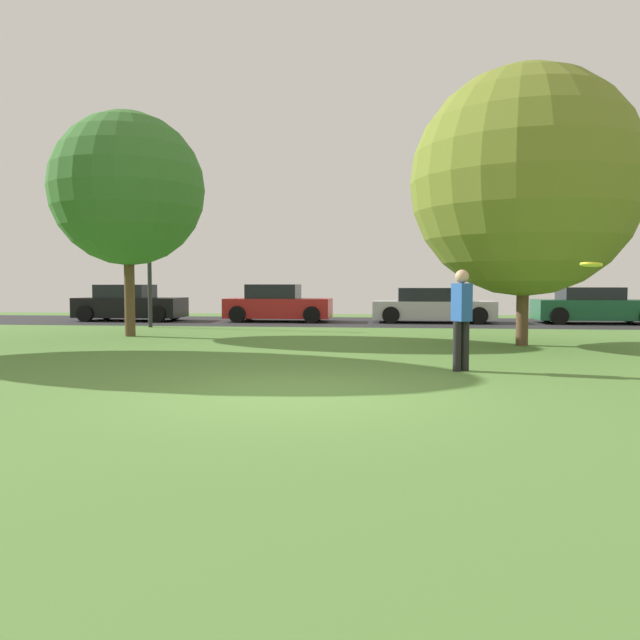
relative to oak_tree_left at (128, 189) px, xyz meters
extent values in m
plane|color=#547F38|center=(6.04, -8.60, -4.12)|extent=(44.00, 44.00, 0.00)
cube|color=#28282B|center=(6.04, 7.40, -4.12)|extent=(44.00, 6.40, 0.01)
cylinder|color=brown|center=(0.00, 0.00, -2.72)|extent=(0.29, 0.29, 2.80)
sphere|color=#38702D|center=(0.00, 0.00, 0.01)|extent=(4.26, 4.26, 4.26)
cylinder|color=brown|center=(10.49, -1.41, -2.98)|extent=(0.29, 0.29, 2.27)
sphere|color=olive|center=(10.49, -1.41, -0.23)|extent=(5.42, 5.42, 5.42)
cylinder|color=black|center=(8.61, -6.06, -3.69)|extent=(0.14, 0.14, 0.85)
cylinder|color=black|center=(8.47, -6.14, -3.69)|extent=(0.14, 0.14, 0.85)
cube|color=#23519E|center=(8.54, -6.10, -2.95)|extent=(0.35, 0.39, 0.64)
sphere|color=tan|center=(8.54, -6.10, -2.51)|extent=(0.23, 0.23, 0.23)
cylinder|color=yellow|center=(9.88, -8.59, -2.39)|extent=(0.38, 0.38, 0.06)
cube|color=black|center=(-3.03, 7.05, -3.58)|extent=(4.17, 1.85, 0.78)
cube|color=black|center=(-3.24, 7.05, -2.93)|extent=(2.00, 1.63, 0.52)
cylinder|color=black|center=(-1.57, 7.98, -3.80)|extent=(0.64, 0.22, 0.64)
cylinder|color=black|center=(-1.57, 6.13, -3.80)|extent=(0.64, 0.22, 0.64)
cylinder|color=black|center=(-4.49, 7.98, -3.80)|extent=(0.64, 0.22, 0.64)
cylinder|color=black|center=(-4.49, 6.13, -3.80)|extent=(0.64, 0.22, 0.64)
cube|color=#B21E1E|center=(2.95, 7.25, -3.59)|extent=(4.08, 1.89, 0.76)
cube|color=black|center=(2.75, 7.25, -2.94)|extent=(1.96, 1.67, 0.55)
cylinder|color=black|center=(4.38, 8.20, -3.80)|extent=(0.64, 0.22, 0.64)
cylinder|color=black|center=(4.38, 6.31, -3.80)|extent=(0.64, 0.22, 0.64)
cylinder|color=black|center=(1.52, 8.20, -3.80)|extent=(0.64, 0.22, 0.64)
cylinder|color=black|center=(1.52, 6.31, -3.80)|extent=(0.64, 0.22, 0.64)
cube|color=#B7B7BC|center=(8.93, 7.30, -3.63)|extent=(4.57, 1.85, 0.67)
cube|color=black|center=(8.70, 7.30, -3.05)|extent=(2.19, 1.63, 0.50)
cylinder|color=black|center=(10.53, 8.22, -3.80)|extent=(0.64, 0.22, 0.64)
cylinder|color=black|center=(10.53, 6.37, -3.80)|extent=(0.64, 0.22, 0.64)
cylinder|color=black|center=(7.33, 8.22, -3.80)|extent=(0.64, 0.22, 0.64)
cylinder|color=black|center=(7.33, 6.37, -3.80)|extent=(0.64, 0.22, 0.64)
cube|color=#195633|center=(14.91, 7.38, -3.60)|extent=(4.39, 1.88, 0.74)
cube|color=black|center=(14.69, 7.38, -3.00)|extent=(2.11, 1.65, 0.46)
cylinder|color=black|center=(16.45, 8.31, -3.80)|extent=(0.64, 0.22, 0.64)
cylinder|color=black|center=(13.38, 8.31, -3.80)|extent=(0.64, 0.22, 0.64)
cylinder|color=black|center=(13.38, 6.44, -3.80)|extent=(0.64, 0.22, 0.64)
cylinder|color=#2D2D33|center=(-0.85, 3.60, -1.87)|extent=(0.14, 0.14, 4.50)
camera|label=1|loc=(7.36, -16.88, -2.63)|focal=35.04mm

